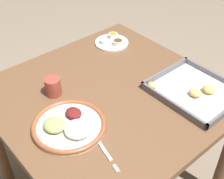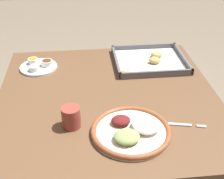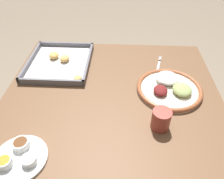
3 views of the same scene
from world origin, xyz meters
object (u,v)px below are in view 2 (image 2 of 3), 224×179
at_px(saucer_plate, 39,66).
at_px(drinking_cup, 71,117).
at_px(dinner_plate, 132,130).
at_px(fork, 176,124).
at_px(baking_tray, 150,61).

height_order(saucer_plate, drinking_cup, drinking_cup).
height_order(dinner_plate, drinking_cup, drinking_cup).
bearing_deg(saucer_plate, dinner_plate, -55.34).
xyz_separation_m(fork, baking_tray, (0.01, 0.50, 0.01)).
height_order(dinner_plate, saucer_plate, dinner_plate).
bearing_deg(baking_tray, drinking_cup, -129.98).
bearing_deg(drinking_cup, baking_tray, 50.02).
bearing_deg(baking_tray, saucer_plate, 179.68).
bearing_deg(drinking_cup, dinner_plate, -17.39).
distance_m(dinner_plate, baking_tray, 0.56).
bearing_deg(dinner_plate, saucer_plate, 124.66).
distance_m(fork, drinking_cup, 0.38).
height_order(fork, drinking_cup, drinking_cup).
distance_m(fork, saucer_plate, 0.74).
distance_m(saucer_plate, baking_tray, 0.55).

